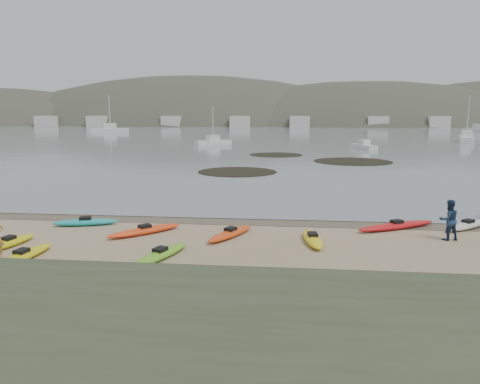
# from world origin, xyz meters

# --- Properties ---
(ground) EXTENTS (600.00, 600.00, 0.00)m
(ground) POSITION_xyz_m (0.00, 0.00, 0.00)
(ground) COLOR tan
(ground) RESTS_ON ground
(wet_sand) EXTENTS (60.00, 60.00, 0.00)m
(wet_sand) POSITION_xyz_m (0.00, -0.30, 0.00)
(wet_sand) COLOR brown
(wet_sand) RESTS_ON ground
(water) EXTENTS (1200.00, 1200.00, 0.00)m
(water) POSITION_xyz_m (0.00, 300.00, 0.01)
(water) COLOR slate
(water) RESTS_ON ground
(kayaks) EXTENTS (23.14, 10.39, 0.34)m
(kayaks) POSITION_xyz_m (-0.50, -3.98, 0.17)
(kayaks) COLOR #D3D511
(kayaks) RESTS_ON ground
(person_east) EXTENTS (1.03, 0.88, 1.85)m
(person_east) POSITION_xyz_m (9.81, -3.05, 0.93)
(person_east) COLOR navy
(person_east) RESTS_ON ground
(kelp_mats) EXTENTS (20.51, 25.24, 0.04)m
(kelp_mats) POSITION_xyz_m (3.75, 28.89, 0.03)
(kelp_mats) COLOR black
(kelp_mats) RESTS_ON water
(moored_boats) EXTENTS (107.48, 68.72, 1.35)m
(moored_boats) POSITION_xyz_m (5.79, 86.39, 0.60)
(moored_boats) COLOR silver
(moored_boats) RESTS_ON ground
(far_hills) EXTENTS (550.00, 135.00, 80.00)m
(far_hills) POSITION_xyz_m (39.38, 193.97, -15.93)
(far_hills) COLOR #384235
(far_hills) RESTS_ON ground
(far_town) EXTENTS (199.00, 5.00, 4.00)m
(far_town) POSITION_xyz_m (6.00, 145.00, 2.00)
(far_town) COLOR beige
(far_town) RESTS_ON ground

